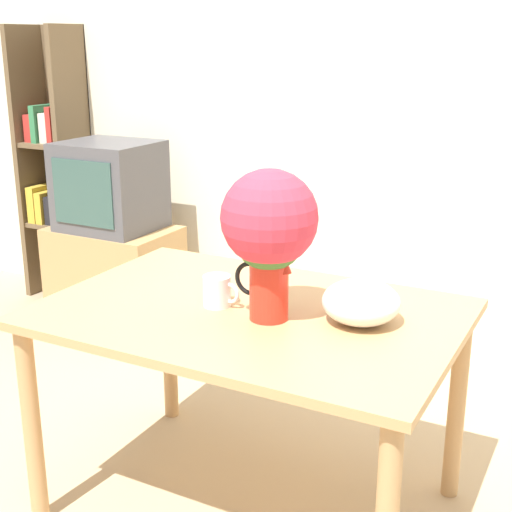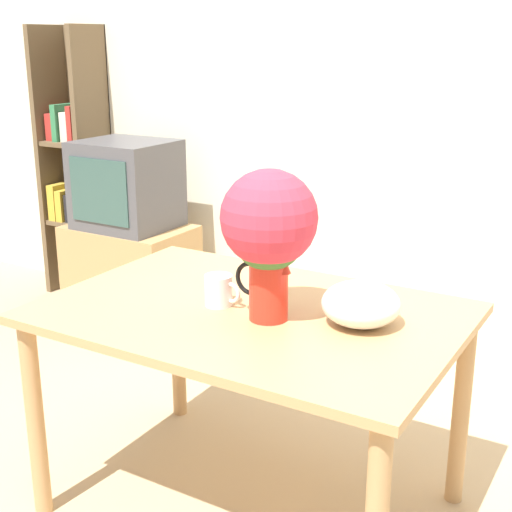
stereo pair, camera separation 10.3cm
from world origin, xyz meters
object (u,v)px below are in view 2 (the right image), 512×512
at_px(flower_vase, 269,228).
at_px(tv_set, 126,184).
at_px(white_bowl, 361,304).
at_px(coffee_mug, 219,290).

distance_m(flower_vase, tv_set, 1.92).
height_order(flower_vase, white_bowl, flower_vase).
height_order(white_bowl, tv_set, tv_set).
bearing_deg(tv_set, flower_vase, -36.27).
bearing_deg(flower_vase, tv_set, 143.73).
distance_m(coffee_mug, tv_set, 1.74).
xyz_separation_m(flower_vase, coffee_mug, (-0.20, 0.02, -0.24)).
bearing_deg(white_bowl, tv_set, 150.35).
bearing_deg(white_bowl, coffee_mug, -170.00).
relative_size(coffee_mug, white_bowl, 0.53).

